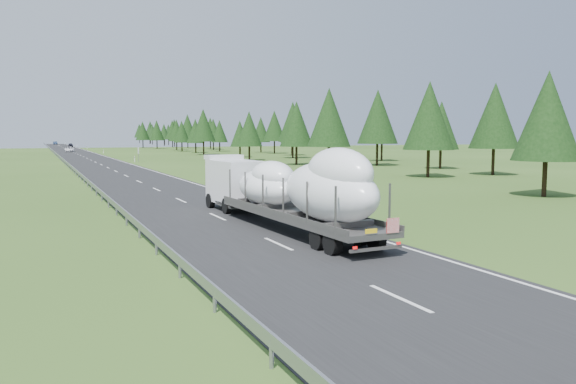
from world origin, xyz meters
name	(u,v)px	position (x,y,z in m)	size (l,w,h in m)	color
ground	(278,244)	(0.00, 0.00, 0.00)	(400.00, 400.00, 0.00)	#2F4D19
road_surface	(87,158)	(0.00, 100.00, 0.01)	(10.00, 400.00, 0.02)	black
guardrail	(59,156)	(-5.30, 99.94, 0.60)	(0.10, 400.00, 0.76)	slate
marker_posts	(94,149)	(6.50, 155.00, 0.54)	(0.13, 350.08, 1.00)	silver
highway_sign	(138,152)	(7.20, 80.00, 1.81)	(0.08, 0.90, 2.60)	slate
tree_line_right	(233,127)	(39.65, 123.23, 6.83)	(28.38, 343.62, 12.52)	black
boat_truck	(284,187)	(1.95, 3.77, 2.15)	(3.13, 18.62, 4.25)	silver
distant_van	(69,149)	(-0.82, 146.79, 0.72)	(2.38, 5.15, 1.43)	white
distant_car_dark	(71,145)	(3.28, 216.72, 0.77)	(1.81, 4.49, 1.53)	black
distant_car_blue	(55,143)	(-0.40, 280.04, 0.78)	(1.64, 4.71, 1.55)	#16253F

